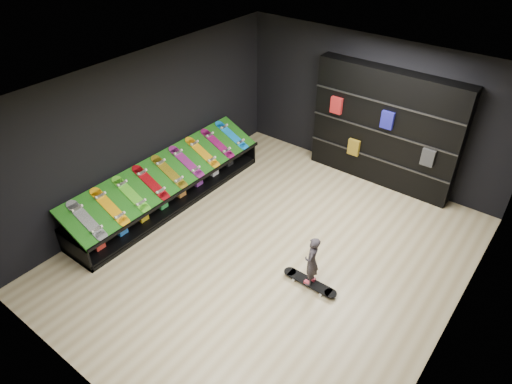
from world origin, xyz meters
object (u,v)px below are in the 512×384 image
Objects in this scene: floor_skateboard at (310,284)px; child at (311,270)px; display_rack at (170,191)px; back_shelving at (385,129)px.

child reaches higher than floor_skateboard.
back_shelving is at bearing 48.16° from display_rack.
display_rack is 4.56m from back_shelving.
child is (0.00, 0.00, 0.32)m from floor_skateboard.
display_rack is 8.27× the size of child.
back_shelving reaches higher than display_rack.
back_shelving is 3.80m from floor_skateboard.
child is (0.53, -3.57, -0.88)m from back_shelving.
display_rack is 4.59× the size of floor_skateboard.
back_shelving is 3.16× the size of floor_skateboard.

